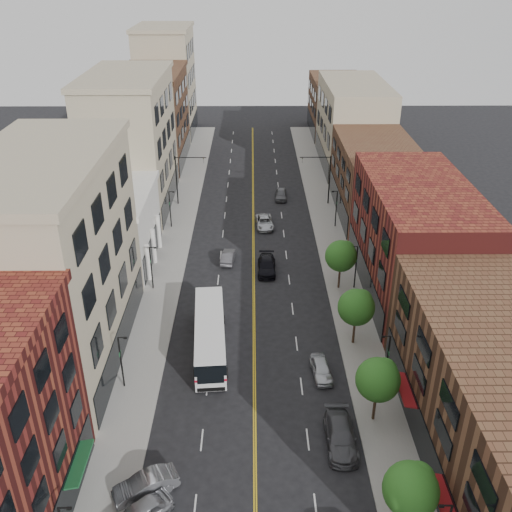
{
  "coord_description": "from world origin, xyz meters",
  "views": [
    {
      "loc": [
        -0.14,
        -29.54,
        32.35
      ],
      "look_at": [
        0.24,
        22.25,
        5.0
      ],
      "focal_mm": 40.0,
      "sensor_mm": 36.0,
      "label": 1
    }
  ],
  "objects_px": {
    "car_angle_b": "(146,485)",
    "car_parked_mid": "(341,436)",
    "city_bus": "(210,333)",
    "car_lane_a": "(267,266)",
    "car_lane_behind": "(228,257)",
    "car_parked_far": "(321,369)",
    "car_lane_c": "(281,194)",
    "car_lane_b": "(264,222)"
  },
  "relations": [
    {
      "from": "city_bus",
      "to": "car_angle_b",
      "type": "bearing_deg",
      "value": -106.16
    },
    {
      "from": "car_lane_behind",
      "to": "car_lane_b",
      "type": "distance_m",
      "value": 10.8
    },
    {
      "from": "car_angle_b",
      "to": "car_lane_b",
      "type": "height_order",
      "value": "car_angle_b"
    },
    {
      "from": "city_bus",
      "to": "car_angle_b",
      "type": "relative_size",
      "value": 2.77
    },
    {
      "from": "car_lane_a",
      "to": "car_parked_mid",
      "type": "bearing_deg",
      "value": -78.64
    },
    {
      "from": "car_angle_b",
      "to": "car_lane_behind",
      "type": "height_order",
      "value": "car_angle_b"
    },
    {
      "from": "city_bus",
      "to": "car_lane_c",
      "type": "bearing_deg",
      "value": 73.2
    },
    {
      "from": "car_angle_b",
      "to": "city_bus",
      "type": "bearing_deg",
      "value": 140.86
    },
    {
      "from": "car_parked_far",
      "to": "car_lane_a",
      "type": "relative_size",
      "value": 0.78
    },
    {
      "from": "city_bus",
      "to": "car_parked_far",
      "type": "height_order",
      "value": "city_bus"
    },
    {
      "from": "car_angle_b",
      "to": "car_parked_far",
      "type": "height_order",
      "value": "car_angle_b"
    },
    {
      "from": "city_bus",
      "to": "car_lane_b",
      "type": "xyz_separation_m",
      "value": [
        5.55,
        26.98,
        -1.14
      ]
    },
    {
      "from": "car_lane_b",
      "to": "car_lane_c",
      "type": "distance_m",
      "value": 10.32
    },
    {
      "from": "city_bus",
      "to": "car_lane_a",
      "type": "height_order",
      "value": "city_bus"
    },
    {
      "from": "car_angle_b",
      "to": "car_parked_mid",
      "type": "xyz_separation_m",
      "value": [
        13.78,
        4.26,
        0.06
      ]
    },
    {
      "from": "car_lane_c",
      "to": "car_lane_b",
      "type": "bearing_deg",
      "value": -102.23
    },
    {
      "from": "car_lane_c",
      "to": "car_angle_b",
      "type": "bearing_deg",
      "value": -99.52
    },
    {
      "from": "car_angle_b",
      "to": "car_lane_b",
      "type": "bearing_deg",
      "value": 141.06
    },
    {
      "from": "car_lane_behind",
      "to": "car_lane_b",
      "type": "height_order",
      "value": "car_lane_b"
    },
    {
      "from": "car_parked_mid",
      "to": "car_lane_c",
      "type": "height_order",
      "value": "car_parked_mid"
    },
    {
      "from": "car_lane_a",
      "to": "car_lane_c",
      "type": "height_order",
      "value": "car_lane_a"
    },
    {
      "from": "car_angle_b",
      "to": "car_parked_mid",
      "type": "distance_m",
      "value": 14.42
    },
    {
      "from": "car_parked_mid",
      "to": "car_lane_behind",
      "type": "height_order",
      "value": "car_parked_mid"
    },
    {
      "from": "car_lane_b",
      "to": "car_parked_mid",
      "type": "bearing_deg",
      "value": -86.67
    },
    {
      "from": "car_parked_far",
      "to": "car_lane_b",
      "type": "relative_size",
      "value": 0.81
    },
    {
      "from": "car_parked_far",
      "to": "car_lane_behind",
      "type": "height_order",
      "value": "car_parked_far"
    },
    {
      "from": "car_parked_far",
      "to": "car_lane_behind",
      "type": "bearing_deg",
      "value": 108.0
    },
    {
      "from": "car_lane_b",
      "to": "car_lane_c",
      "type": "relative_size",
      "value": 1.17
    },
    {
      "from": "car_lane_c",
      "to": "car_parked_mid",
      "type": "bearing_deg",
      "value": -84.56
    },
    {
      "from": "car_parked_far",
      "to": "car_lane_a",
      "type": "bearing_deg",
      "value": 98.19
    },
    {
      "from": "car_angle_b",
      "to": "car_lane_behind",
      "type": "distance_m",
      "value": 33.34
    },
    {
      "from": "city_bus",
      "to": "car_parked_far",
      "type": "bearing_deg",
      "value": -25.04
    },
    {
      "from": "city_bus",
      "to": "car_lane_b",
      "type": "distance_m",
      "value": 27.57
    },
    {
      "from": "city_bus",
      "to": "car_lane_behind",
      "type": "xyz_separation_m",
      "value": [
        1.01,
        17.17,
        -1.15
      ]
    },
    {
      "from": "car_parked_far",
      "to": "car_lane_c",
      "type": "height_order",
      "value": "car_lane_c"
    },
    {
      "from": "car_angle_b",
      "to": "car_lane_a",
      "type": "xyz_separation_m",
      "value": [
        8.9,
        30.64,
        0.0
      ]
    },
    {
      "from": "car_parked_mid",
      "to": "car_lane_c",
      "type": "bearing_deg",
      "value": 92.54
    },
    {
      "from": "car_parked_far",
      "to": "car_lane_b",
      "type": "distance_m",
      "value": 31.02
    },
    {
      "from": "city_bus",
      "to": "car_lane_c",
      "type": "height_order",
      "value": "city_bus"
    },
    {
      "from": "city_bus",
      "to": "car_lane_behind",
      "type": "distance_m",
      "value": 17.24
    },
    {
      "from": "car_angle_b",
      "to": "car_lane_b",
      "type": "relative_size",
      "value": 0.91
    },
    {
      "from": "city_bus",
      "to": "car_parked_mid",
      "type": "relative_size",
      "value": 2.26
    }
  ]
}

